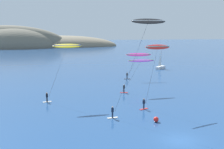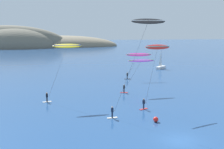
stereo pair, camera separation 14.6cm
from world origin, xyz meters
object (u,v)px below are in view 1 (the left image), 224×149
at_px(sailboat_near, 161,66).
at_px(kitesurfer_yellow, 65,50).
at_px(marker_buoy, 156,119).
at_px(kitesurfer_black, 145,29).
at_px(kitesurfer_magenta, 138,56).
at_px(kitesurfer_purple, 140,63).
at_px(kitesurfer_red, 156,53).

relative_size(sailboat_near, kitesurfer_yellow, 0.58).
bearing_deg(marker_buoy, kitesurfer_black, 113.20).
relative_size(kitesurfer_magenta, kitesurfer_yellow, 0.69).
xyz_separation_m(kitesurfer_yellow, kitesurfer_purple, (14.23, 4.81, -3.02)).
distance_m(kitesurfer_red, kitesurfer_black, 6.51).
xyz_separation_m(sailboat_near, kitesurfer_magenta, (-12.16, -17.25, 5.06)).
xyz_separation_m(sailboat_near, kitesurfer_black, (-19.03, -47.45, 11.66)).
bearing_deg(kitesurfer_red, marker_buoy, -106.75).
distance_m(sailboat_near, kitesurfer_purple, 35.73).
bearing_deg(sailboat_near, kitesurfer_black, -111.85).
height_order(kitesurfer_yellow, kitesurfer_purple, kitesurfer_yellow).
bearing_deg(sailboat_near, kitesurfer_purple, -116.05).
distance_m(kitesurfer_red, kitesurfer_purple, 11.64).
bearing_deg(kitesurfer_black, kitesurfer_purple, 77.43).
height_order(kitesurfer_red, kitesurfer_magenta, kitesurfer_red).
bearing_deg(marker_buoy, kitesurfer_yellow, 131.57).
bearing_deg(marker_buoy, kitesurfer_magenta, 79.85).
distance_m(sailboat_near, kitesurfer_yellow, 47.85).
bearing_deg(kitesurfer_magenta, sailboat_near, 54.81).
bearing_deg(kitesurfer_purple, marker_buoy, -97.77).
relative_size(kitesurfer_black, marker_buoy, 19.72).
bearing_deg(kitesurfer_magenta, kitesurfer_red, -98.35).
bearing_deg(kitesurfer_black, sailboat_near, 68.15).
height_order(sailboat_near, kitesurfer_magenta, kitesurfer_magenta).
relative_size(kitesurfer_black, kitesurfer_purple, 1.98).
relative_size(kitesurfer_red, kitesurfer_magenta, 1.47).
bearing_deg(kitesurfer_purple, sailboat_near, 63.95).
bearing_deg(kitesurfer_red, kitesurfer_black, -124.94).
height_order(kitesurfer_yellow, marker_buoy, kitesurfer_yellow).
distance_m(sailboat_near, kitesurfer_magenta, 21.71).
xyz_separation_m(sailboat_near, kitesurfer_purple, (-15.53, -31.78, 5.09)).
xyz_separation_m(kitesurfer_magenta, kitesurfer_purple, (-3.37, -14.53, 0.04)).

